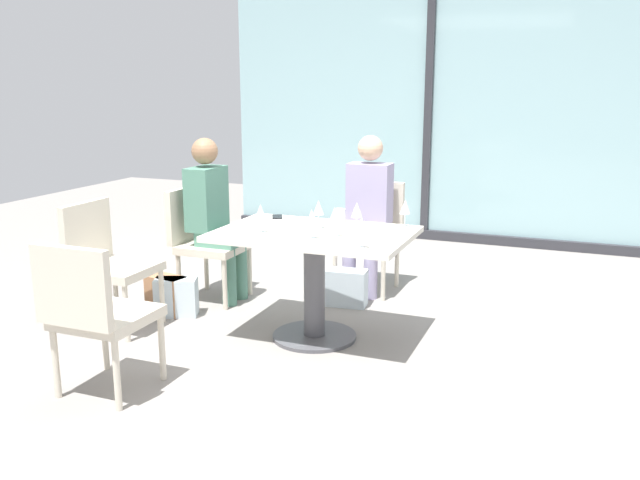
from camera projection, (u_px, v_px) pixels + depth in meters
The scene contains 21 objects.
ground_plane at pixel (314, 338), 4.52m from camera, with size 12.00×12.00×0.00m, color gray.
window_wall_backdrop at pixel (428, 126), 7.13m from camera, with size 4.45×0.10×2.70m.
dining_table_main at pixel (314, 260), 4.39m from camera, with size 1.24×0.85×0.73m.
chair_far_left at pixel (203, 236), 5.25m from camera, with size 0.50×0.46×0.87m.
chair_near_window at pixel (371, 229), 5.51m from camera, with size 0.46×0.51×0.87m.
chair_front_left at pixel (94, 309), 3.57m from camera, with size 0.46×0.50×0.87m.
chair_side_end at pixel (106, 257), 4.62m from camera, with size 0.50×0.46×0.87m.
person_far_left at pixel (214, 212), 5.16m from camera, with size 0.39×0.34×1.26m.
person_near_window at pixel (367, 207), 5.36m from camera, with size 0.34×0.39×1.26m.
wine_glass_0 at pixel (335, 215), 4.18m from camera, with size 0.07×0.07×0.18m.
wine_glass_1 at pixel (405, 207), 4.45m from camera, with size 0.07×0.07×0.18m.
wine_glass_2 at pixel (362, 226), 3.88m from camera, with size 0.07×0.07×0.18m.
wine_glass_3 at pixel (312, 218), 4.11m from camera, with size 0.07×0.07×0.18m.
wine_glass_4 at pixel (357, 211), 4.34m from camera, with size 0.07×0.07×0.18m.
wine_glass_5 at pixel (319, 208), 4.42m from camera, with size 0.07×0.07×0.18m.
wine_glass_6 at pixel (261, 212), 4.27m from camera, with size 0.07×0.07×0.18m.
coffee_cup at pixel (340, 215), 4.64m from camera, with size 0.08×0.08×0.09m, color white.
cell_phone_on_table at pixel (277, 217), 4.79m from camera, with size 0.07×0.14×0.01m, color black.
handbag_0 at pixel (176, 297), 4.92m from camera, with size 0.30×0.16×0.28m, color silver.
handbag_1 at pixel (347, 288), 5.14m from camera, with size 0.30×0.16×0.28m, color silver.
handbag_2 at pixel (167, 295), 4.98m from camera, with size 0.30×0.16×0.28m, color #A3704C.
Camera 1 is at (1.61, -3.93, 1.67)m, focal length 37.91 mm.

